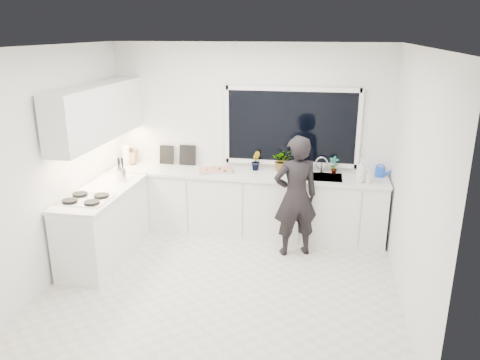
# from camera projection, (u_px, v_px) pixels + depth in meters

# --- Properties ---
(floor) EXTENTS (4.00, 3.50, 0.02)m
(floor) POSITION_uv_depth(u_px,v_px,m) (225.00, 282.00, 5.57)
(floor) COLOR beige
(floor) RESTS_ON ground
(wall_back) EXTENTS (4.00, 0.02, 2.70)m
(wall_back) POSITION_uv_depth(u_px,v_px,m) (250.00, 138.00, 6.80)
(wall_back) COLOR white
(wall_back) RESTS_ON ground
(wall_left) EXTENTS (0.02, 3.50, 2.70)m
(wall_left) POSITION_uv_depth(u_px,v_px,m) (57.00, 164.00, 5.51)
(wall_left) COLOR white
(wall_left) RESTS_ON ground
(wall_right) EXTENTS (0.02, 3.50, 2.70)m
(wall_right) POSITION_uv_depth(u_px,v_px,m) (414.00, 184.00, 4.80)
(wall_right) COLOR white
(wall_right) RESTS_ON ground
(ceiling) EXTENTS (4.00, 3.50, 0.02)m
(ceiling) POSITION_uv_depth(u_px,v_px,m) (222.00, 45.00, 4.73)
(ceiling) COLOR white
(ceiling) RESTS_ON wall_back
(window) EXTENTS (1.80, 0.02, 1.00)m
(window) POSITION_uv_depth(u_px,v_px,m) (291.00, 127.00, 6.60)
(window) COLOR black
(window) RESTS_ON wall_back
(base_cabinets_back) EXTENTS (3.92, 0.58, 0.88)m
(base_cabinets_back) POSITION_uv_depth(u_px,v_px,m) (246.00, 204.00, 6.79)
(base_cabinets_back) COLOR white
(base_cabinets_back) RESTS_ON floor
(base_cabinets_left) EXTENTS (0.58, 1.60, 0.88)m
(base_cabinets_left) POSITION_uv_depth(u_px,v_px,m) (104.00, 225.00, 6.05)
(base_cabinets_left) COLOR white
(base_cabinets_left) RESTS_ON floor
(countertop_back) EXTENTS (3.94, 0.62, 0.04)m
(countertop_back) POSITION_uv_depth(u_px,v_px,m) (246.00, 174.00, 6.64)
(countertop_back) COLOR silver
(countertop_back) RESTS_ON base_cabinets_back
(countertop_left) EXTENTS (0.62, 1.60, 0.04)m
(countertop_left) POSITION_uv_depth(u_px,v_px,m) (101.00, 192.00, 5.91)
(countertop_left) COLOR silver
(countertop_left) RESTS_ON base_cabinets_left
(upper_cabinets) EXTENTS (0.34, 2.10, 0.70)m
(upper_cabinets) POSITION_uv_depth(u_px,v_px,m) (98.00, 112.00, 5.97)
(upper_cabinets) COLOR white
(upper_cabinets) RESTS_ON wall_left
(sink) EXTENTS (0.58, 0.42, 0.14)m
(sink) POSITION_uv_depth(u_px,v_px,m) (321.00, 180.00, 6.47)
(sink) COLOR silver
(sink) RESTS_ON countertop_back
(faucet) EXTENTS (0.03, 0.03, 0.22)m
(faucet) POSITION_uv_depth(u_px,v_px,m) (322.00, 165.00, 6.61)
(faucet) COLOR silver
(faucet) RESTS_ON countertop_back
(stovetop) EXTENTS (0.56, 0.48, 0.03)m
(stovetop) POSITION_uv_depth(u_px,v_px,m) (86.00, 199.00, 5.58)
(stovetop) COLOR black
(stovetop) RESTS_ON countertop_left
(person) EXTENTS (0.69, 0.57, 1.61)m
(person) POSITION_uv_depth(u_px,v_px,m) (296.00, 196.00, 6.03)
(person) COLOR black
(person) RESTS_ON floor
(pizza_tray) EXTENTS (0.57, 0.49, 0.03)m
(pizza_tray) POSITION_uv_depth(u_px,v_px,m) (216.00, 171.00, 6.68)
(pizza_tray) COLOR #BABABE
(pizza_tray) RESTS_ON countertop_back
(pizza) EXTENTS (0.52, 0.44, 0.01)m
(pizza) POSITION_uv_depth(u_px,v_px,m) (216.00, 169.00, 6.68)
(pizza) COLOR red
(pizza) RESTS_ON pizza_tray
(watering_can) EXTENTS (0.18, 0.18, 0.13)m
(watering_can) POSITION_uv_depth(u_px,v_px,m) (380.00, 172.00, 6.45)
(watering_can) COLOR blue
(watering_can) RESTS_ON countertop_back
(paper_towel_roll) EXTENTS (0.12, 0.12, 0.26)m
(paper_towel_roll) POSITION_uv_depth(u_px,v_px,m) (126.00, 156.00, 7.02)
(paper_towel_roll) COLOR white
(paper_towel_roll) RESTS_ON countertop_back
(knife_block) EXTENTS (0.14, 0.11, 0.22)m
(knife_block) POSITION_uv_depth(u_px,v_px,m) (132.00, 157.00, 7.05)
(knife_block) COLOR brown
(knife_block) RESTS_ON countertop_back
(utensil_crock) EXTENTS (0.15, 0.15, 0.16)m
(utensil_crock) POSITION_uv_depth(u_px,v_px,m) (121.00, 174.00, 6.29)
(utensil_crock) COLOR silver
(utensil_crock) RESTS_ON countertop_left
(picture_frame_large) EXTENTS (0.22, 0.03, 0.28)m
(picture_frame_large) POSITION_uv_depth(u_px,v_px,m) (167.00, 155.00, 7.04)
(picture_frame_large) COLOR black
(picture_frame_large) RESTS_ON countertop_back
(picture_frame_small) EXTENTS (0.25, 0.03, 0.30)m
(picture_frame_small) POSITION_uv_depth(u_px,v_px,m) (188.00, 155.00, 6.98)
(picture_frame_small) COLOR black
(picture_frame_small) RESTS_ON countertop_back
(herb_plants) EXTENTS (1.26, 0.31, 0.33)m
(herb_plants) POSITION_uv_depth(u_px,v_px,m) (285.00, 161.00, 6.65)
(herb_plants) COLOR #26662D
(herb_plants) RESTS_ON countertop_back
(soap_bottles) EXTENTS (0.25, 0.18, 0.32)m
(soap_bottles) POSITION_uv_depth(u_px,v_px,m) (362.00, 172.00, 6.18)
(soap_bottles) COLOR #D8BF66
(soap_bottles) RESTS_ON countertop_back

